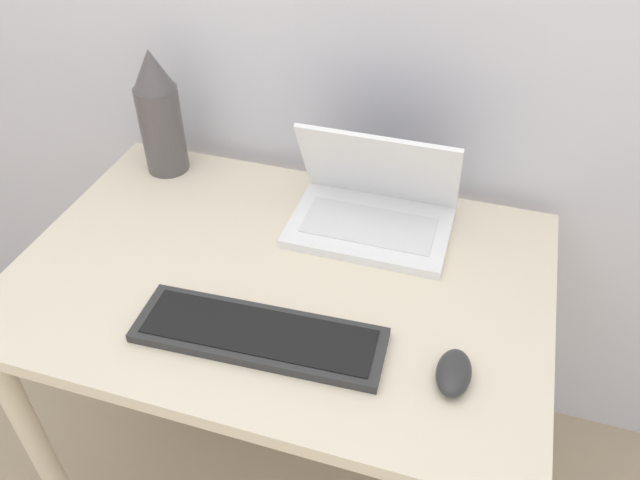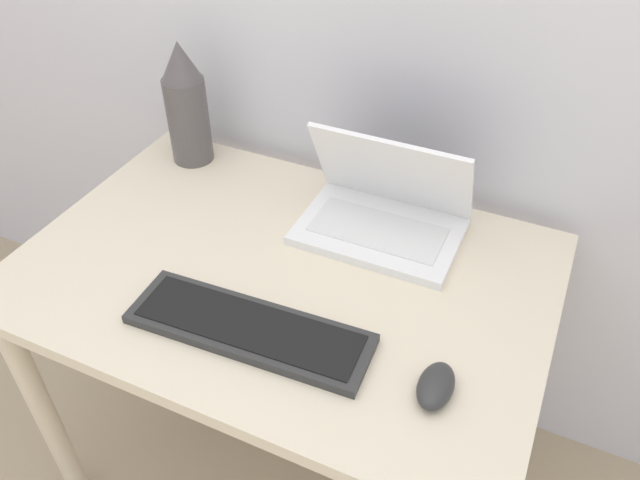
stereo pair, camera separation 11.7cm
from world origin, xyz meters
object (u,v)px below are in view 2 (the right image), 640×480
object	(u,v)px
laptop	(384,210)
mouse	(436,386)
vase	(186,104)
keyboard	(249,328)

from	to	relation	value
laptop	mouse	xyz separation A→B (m)	(0.23, -0.37, -0.03)
laptop	vase	bearing A→B (deg)	172.39
mouse	vase	distance (m)	0.89
keyboard	vase	size ratio (longest dim) A/B	1.49
vase	mouse	bearing A→B (deg)	-30.13
laptop	keyboard	distance (m)	0.40
laptop	keyboard	world-z (taller)	laptop
mouse	vase	bearing A→B (deg)	149.87
laptop	mouse	world-z (taller)	laptop
mouse	laptop	bearing A→B (deg)	121.58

